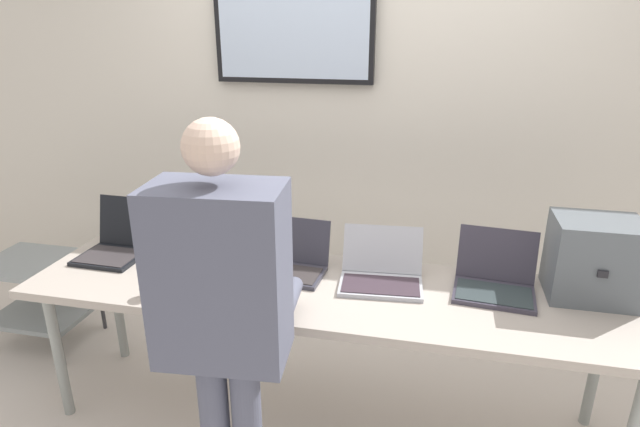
# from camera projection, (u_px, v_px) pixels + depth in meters

# --- Properties ---
(ground) EXTENTS (8.00, 8.00, 0.04)m
(ground) POSITION_uv_depth(u_px,v_px,m) (324.00, 420.00, 2.63)
(ground) COLOR beige
(back_wall) EXTENTS (8.00, 0.11, 2.41)m
(back_wall) POSITION_uv_depth(u_px,v_px,m) (361.00, 133.00, 3.24)
(back_wall) COLOR silver
(back_wall) RESTS_ON ground
(workbench) EXTENTS (2.75, 0.70, 0.74)m
(workbench) POSITION_uv_depth(u_px,v_px,m) (324.00, 297.00, 2.39)
(workbench) COLOR #A89E94
(workbench) RESTS_ON ground
(equipment_box) EXTENTS (0.35, 0.29, 0.35)m
(equipment_box) POSITION_uv_depth(u_px,v_px,m) (593.00, 259.00, 2.23)
(equipment_box) COLOR #545C63
(equipment_box) RESTS_ON workbench
(laptop_station_0) EXTENTS (0.32, 0.34, 0.27)m
(laptop_station_0) POSITION_uv_depth(u_px,v_px,m) (116.00, 243.00, 2.69)
(laptop_station_0) COLOR black
(laptop_station_0) RESTS_ON workbench
(laptop_station_1) EXTENTS (0.36, 0.34, 0.25)m
(laptop_station_1) POSITION_uv_depth(u_px,v_px,m) (202.00, 250.00, 2.61)
(laptop_station_1) COLOR black
(laptop_station_1) RESTS_ON workbench
(laptop_station_2) EXTENTS (0.39, 0.30, 0.24)m
(laptop_station_2) POSITION_uv_depth(u_px,v_px,m) (287.00, 260.00, 2.51)
(laptop_station_2) COLOR #343440
(laptop_station_2) RESTS_ON workbench
(laptop_station_3) EXTENTS (0.40, 0.36, 0.22)m
(laptop_station_3) POSITION_uv_depth(u_px,v_px,m) (381.00, 271.00, 2.40)
(laptop_station_3) COLOR #AAAEB9
(laptop_station_3) RESTS_ON workbench
(laptop_station_4) EXTENTS (0.37, 0.34, 0.26)m
(laptop_station_4) POSITION_uv_depth(u_px,v_px,m) (495.00, 279.00, 2.32)
(laptop_station_4) COLOR #363341
(laptop_station_4) RESTS_ON workbench
(person) EXTENTS (0.47, 0.61, 1.61)m
(person) POSITION_uv_depth(u_px,v_px,m) (223.00, 305.00, 1.77)
(person) COLOR #505468
(person) RESTS_ON ground
(coffee_mug) EXTENTS (0.07, 0.07, 0.09)m
(coffee_mug) POSITION_uv_depth(u_px,v_px,m) (153.00, 288.00, 2.27)
(coffee_mug) COLOR white
(coffee_mug) RESTS_ON workbench
(storage_cart) EXTENTS (0.56, 0.44, 0.55)m
(storage_cart) POSITION_uv_depth(u_px,v_px,m) (39.00, 288.00, 3.14)
(storage_cart) COLOR gray
(storage_cart) RESTS_ON ground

